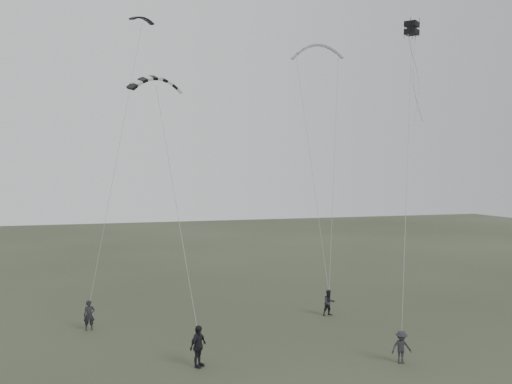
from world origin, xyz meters
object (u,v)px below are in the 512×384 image
object	(u,v)px
flyer_far	(401,347)
kite_striped	(156,78)
flyer_left	(89,315)
kite_box	(412,28)
flyer_center	(198,346)
kite_dark_small	(142,18)
kite_pale_large	(317,45)
flyer_right	(329,303)

from	to	relation	value
flyer_far	kite_striped	distance (m)	17.84
flyer_left	kite_box	world-z (taller)	kite_box
flyer_left	flyer_center	distance (m)	8.51
flyer_center	flyer_far	size ratio (longest dim) A/B	1.25
flyer_left	flyer_center	world-z (taller)	flyer_center
flyer_far	kite_dark_small	size ratio (longest dim) A/B	0.90
kite_striped	kite_pale_large	bearing A→B (deg)	19.97
flyer_left	kite_pale_large	distance (m)	24.32
flyer_left	flyer_far	size ratio (longest dim) A/B	1.11
kite_pale_large	flyer_far	bearing A→B (deg)	-77.77
kite_box	kite_pale_large	bearing A→B (deg)	66.03
flyer_right	kite_pale_large	distance (m)	18.81
flyer_far	kite_pale_large	distance (m)	22.99
flyer_right	kite_striped	xyz separation A→B (m)	(-10.43, -1.30, 12.84)
flyer_right	flyer_far	distance (m)	8.01
kite_pale_large	kite_striped	distance (m)	15.57
kite_dark_small	flyer_center	bearing A→B (deg)	-112.22
flyer_center	kite_pale_large	bearing A→B (deg)	3.81
kite_pale_large	kite_striped	xyz separation A→B (m)	(-12.50, -8.08, -4.59)
flyer_right	kite_box	distance (m)	16.84
kite_striped	kite_box	distance (m)	14.73
flyer_left	kite_box	distance (m)	24.34
flyer_left	flyer_far	distance (m)	16.62
kite_pale_large	kite_box	bearing A→B (deg)	-58.76
kite_dark_small	flyer_right	bearing A→B (deg)	-60.36
flyer_center	kite_dark_small	bearing A→B (deg)	52.74
flyer_left	flyer_far	bearing A→B (deg)	-38.74
flyer_center	flyer_far	world-z (taller)	flyer_center
flyer_left	kite_pale_large	bearing A→B (deg)	14.01
kite_dark_small	kite_striped	bearing A→B (deg)	-118.03
flyer_left	kite_dark_small	world-z (taller)	kite_dark_small
kite_box	flyer_left	bearing A→B (deg)	133.40
flyer_left	kite_dark_small	distance (m)	19.15
flyer_center	kite_box	size ratio (longest dim) A/B	2.57
flyer_center	kite_pale_large	distance (m)	24.11
flyer_center	kite_striped	distance (m)	13.55
kite_pale_large	kite_box	world-z (taller)	kite_pale_large
flyer_center	kite_box	xyz separation A→B (m)	(12.91, 3.22, 16.04)
flyer_far	kite_pale_large	xyz separation A→B (m)	(2.13, 14.79, 17.47)
kite_dark_small	kite_striped	xyz separation A→B (m)	(0.23, -7.60, -5.34)
kite_dark_small	kite_box	xyz separation A→B (m)	(14.51, -8.91, -1.99)
flyer_left	flyer_far	world-z (taller)	flyer_left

